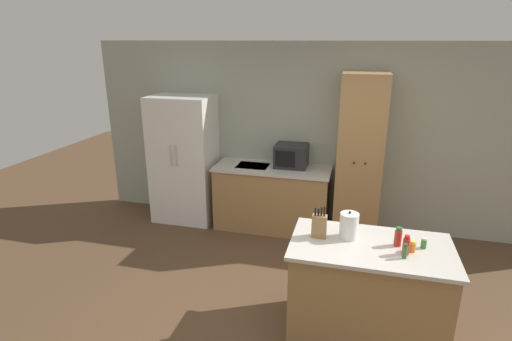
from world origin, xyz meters
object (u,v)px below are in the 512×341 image
object	(u,v)px
microwave	(291,156)
kettle	(349,226)
refrigerator	(184,159)
spice_bottle_tall_dark	(406,246)
spice_bottle_pale_salt	(424,243)
spice_bottle_short_red	(398,237)
spice_bottle_green_herb	(412,246)
pantry_cabinet	(360,160)
spice_bottle_amber_oil	(405,252)
knife_block	(319,226)

from	to	relation	value
microwave	kettle	distance (m)	2.17
refrigerator	kettle	world-z (taller)	refrigerator
spice_bottle_tall_dark	spice_bottle_pale_salt	xyz separation A→B (m)	(0.16, 0.15, -0.04)
spice_bottle_short_red	kettle	xyz separation A→B (m)	(-0.41, 0.04, 0.04)
spice_bottle_green_herb	kettle	world-z (taller)	kettle
pantry_cabinet	spice_bottle_tall_dark	bearing A→B (deg)	-78.98
spice_bottle_green_herb	spice_bottle_pale_salt	xyz separation A→B (m)	(0.10, 0.08, -0.00)
spice_bottle_pale_salt	spice_bottle_green_herb	bearing A→B (deg)	-141.55
microwave	spice_bottle_amber_oil	distance (m)	2.59
microwave	pantry_cabinet	bearing A→B (deg)	-5.86
spice_bottle_short_red	spice_bottle_amber_oil	distance (m)	0.21
spice_bottle_green_herb	spice_bottle_pale_salt	world-z (taller)	spice_bottle_green_herb
spice_bottle_pale_salt	knife_block	bearing A→B (deg)	-178.71
pantry_cabinet	spice_bottle_amber_oil	world-z (taller)	pantry_cabinet
pantry_cabinet	refrigerator	bearing A→B (deg)	-179.83
spice_bottle_short_red	spice_bottle_amber_oil	size ratio (longest dim) A/B	1.34
kettle	spice_bottle_tall_dark	bearing A→B (deg)	-21.12
spice_bottle_short_red	pantry_cabinet	bearing A→B (deg)	100.28
spice_bottle_short_red	spice_bottle_pale_salt	distance (m)	0.21
knife_block	refrigerator	bearing A→B (deg)	138.38
refrigerator	pantry_cabinet	xyz separation A→B (m)	(2.50, 0.01, 0.19)
knife_block	spice_bottle_tall_dark	bearing A→B (deg)	-10.06
spice_bottle_tall_dark	spice_bottle_short_red	xyz separation A→B (m)	(-0.05, 0.14, -0.00)
spice_bottle_short_red	spice_bottle_tall_dark	bearing A→B (deg)	-69.06
kettle	spice_bottle_pale_salt	bearing A→B (deg)	-2.97
pantry_cabinet	spice_bottle_short_red	xyz separation A→B (m)	(0.35, -1.94, -0.10)
pantry_cabinet	spice_bottle_pale_salt	xyz separation A→B (m)	(0.56, -1.93, -0.14)
spice_bottle_short_red	spice_bottle_green_herb	bearing A→B (deg)	-33.54
spice_bottle_amber_oil	spice_bottle_tall_dark	bearing A→B (deg)	79.58
refrigerator	spice_bottle_short_red	bearing A→B (deg)	-34.08
microwave	kettle	size ratio (longest dim) A/B	1.73
knife_block	spice_bottle_pale_salt	bearing A→B (deg)	1.29
refrigerator	kettle	size ratio (longest dim) A/B	7.21
spice_bottle_tall_dark	spice_bottle_pale_salt	world-z (taller)	spice_bottle_tall_dark
spice_bottle_tall_dark	spice_bottle_green_herb	size ratio (longest dim) A/B	1.78
refrigerator	spice_bottle_pale_salt	world-z (taller)	refrigerator
spice_bottle_green_herb	kettle	bearing A→B (deg)	167.70
spice_bottle_green_herb	spice_bottle_pale_salt	size ratio (longest dim) A/B	1.02
microwave	spice_bottle_amber_oil	world-z (taller)	microwave
microwave	kettle	xyz separation A→B (m)	(0.86, -1.99, -0.03)
refrigerator	spice_bottle_short_red	xyz separation A→B (m)	(2.85, -1.93, 0.08)
refrigerator	spice_bottle_amber_oil	world-z (taller)	refrigerator
pantry_cabinet	spice_bottle_short_red	distance (m)	1.97
microwave	spice_bottle_short_red	size ratio (longest dim) A/B	2.59
spice_bottle_short_red	kettle	distance (m)	0.42
spice_bottle_tall_dark	kettle	world-z (taller)	kettle
refrigerator	spice_bottle_green_herb	world-z (taller)	refrigerator
spice_bottle_short_red	microwave	bearing A→B (deg)	122.07
refrigerator	microwave	size ratio (longest dim) A/B	4.18
spice_bottle_tall_dark	kettle	distance (m)	0.50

